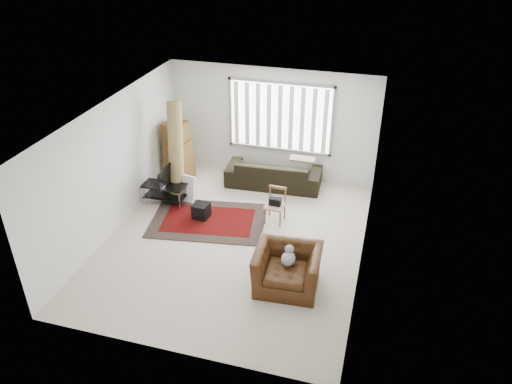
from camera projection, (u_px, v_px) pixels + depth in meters
room at (243, 151)px, 9.59m from camera, size 6.00×6.02×2.71m
persian_rug at (208, 220)px, 10.67m from camera, size 2.62×1.95×0.02m
tv_stand at (165, 190)px, 11.13m from camera, size 0.96×0.43×0.48m
tv at (163, 176)px, 10.95m from camera, size 0.10×0.77×0.44m
subwoofer at (201, 211)px, 10.69m from camera, size 0.35×0.35×0.32m
moving_boxes at (178, 154)px, 11.94m from camera, size 0.67×0.62×1.49m
white_flatpack at (185, 188)px, 11.27m from camera, size 0.52×0.29×0.62m
rolled_rug at (176, 151)px, 11.10m from camera, size 0.54×0.93×2.21m
sofa at (274, 169)px, 11.83m from camera, size 2.29×1.08×0.86m
side_chair at (275, 203)px, 10.49m from camera, size 0.42×0.42×0.75m
armchair at (287, 266)px, 8.65m from camera, size 1.20×1.06×0.85m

